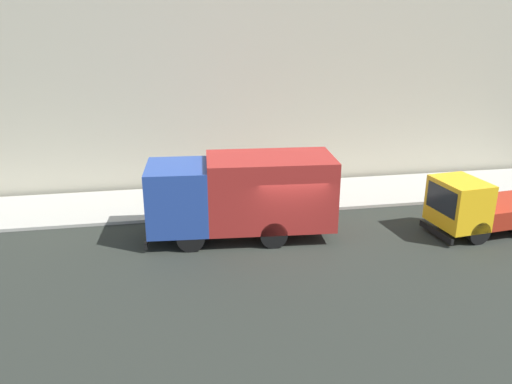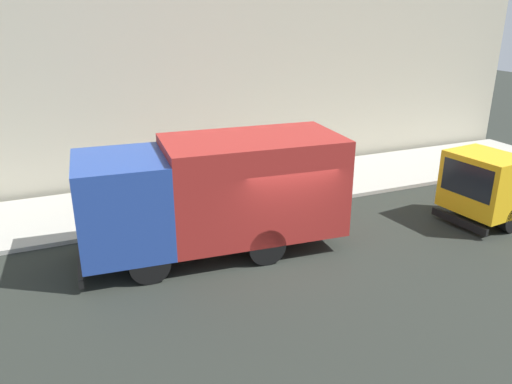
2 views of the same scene
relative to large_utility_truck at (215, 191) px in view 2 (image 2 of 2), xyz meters
name	(u,v)px [view 2 (image 2 of 2)]	position (x,y,z in m)	size (l,w,h in m)	color
ground	(285,255)	(-1.00, -1.66, -1.77)	(80.00, 80.00, 0.00)	#262A25
sidewalk	(224,194)	(4.04, -1.66, -1.71)	(4.08, 30.00, 0.13)	#ABA89E
building_facade	(197,8)	(6.58, -1.66, 4.61)	(0.50, 30.00, 12.76)	#B8B199
large_utility_truck	(215,191)	(0.00, 0.00, 0.00)	(3.10, 7.29, 3.18)	#26459B
small_flatbed_truck	(505,186)	(-1.27, -9.37, -0.72)	(2.67, 5.36, 2.26)	yellow
pedestrian_walking	(141,186)	(3.34, 1.40, -0.76)	(0.44, 0.44, 1.66)	black
street_sign_post	(230,164)	(2.28, -1.28, -0.05)	(0.44, 0.08, 2.71)	#4C5156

